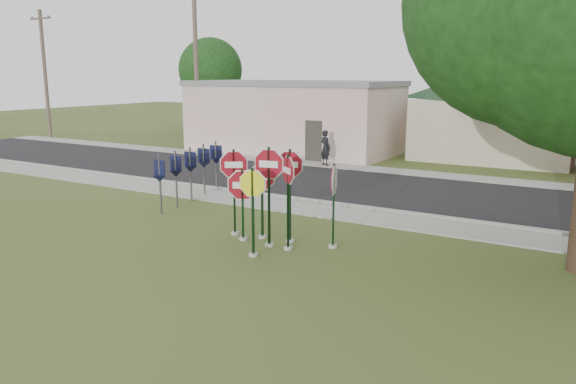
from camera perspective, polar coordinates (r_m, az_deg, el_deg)
The scene contains 20 objects.
ground at distance 14.33m, azimuth -5.03°, elevation -6.82°, with size 120.00×120.00×0.00m, color #3D501E.
sidewalk_near at distance 18.86m, azimuth 4.84°, elevation -2.12°, with size 60.00×1.60×0.06m, color gray.
road at distance 22.89m, azimuth 9.84°, elevation 0.22°, with size 60.00×7.00×0.04m, color black.
sidewalk_far at distance 26.88m, azimuth 13.19°, elevation 1.83°, with size 60.00×1.60×0.06m, color gray.
curb at distance 19.73m, azimuth 6.13°, elevation -1.40°, with size 60.00×0.20×0.14m, color gray.
stop_sign_center at distance 14.88m, azimuth -1.95°, elevation 1.09°, with size 1.11×0.27×2.83m.
stop_sign_yellow at distance 14.15m, azimuth -3.60°, elevation -1.01°, with size 0.94×0.26×2.39m.
stop_sign_left at distance 15.60m, azimuth -4.64°, elevation -0.32°, with size 1.05×0.53×2.16m.
stop_sign_right at distance 14.62m, azimuth 0.00°, elevation 0.26°, with size 0.82×0.62×2.65m.
stop_sign_back_right at distance 15.26m, azimuth 0.20°, elevation 0.94°, with size 1.01×0.24×2.71m.
stop_sign_back_left at distance 15.72m, azimuth -2.65°, elevation 0.22°, with size 1.05×0.24×2.32m.
stop_sign_far_right at distance 14.86m, azimuth 4.67°, elevation -0.19°, with size 0.34×1.06×2.41m.
stop_sign_far_left at distance 16.10m, azimuth -5.50°, elevation 1.29°, with size 0.95×0.60×2.62m.
route_sign_row at distance 20.75m, azimuth -9.87°, elevation 2.40°, with size 1.43×4.63×2.00m.
building_stucco at distance 33.67m, azimuth 0.56°, elevation 7.76°, with size 12.20×6.20×4.20m.
building_house at distance 33.50m, azimuth 20.96°, elevation 9.53°, with size 11.60×11.60×6.20m.
utility_pole_near at distance 34.19m, azimuth -9.31°, elevation 12.39°, with size 2.20×0.26×9.50m.
utility_pole_far at distance 44.52m, azimuth -23.46°, elevation 11.12°, with size 2.20×0.26×9.00m.
bg_tree_left at distance 44.80m, azimuth -7.88°, elevation 12.17°, with size 4.90×4.90×7.35m.
pedestrian at distance 28.40m, azimuth 3.83°, elevation 4.51°, with size 0.65×0.42×1.77m, color black.
Camera 1 is at (8.04, -10.94, 4.59)m, focal length 35.00 mm.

